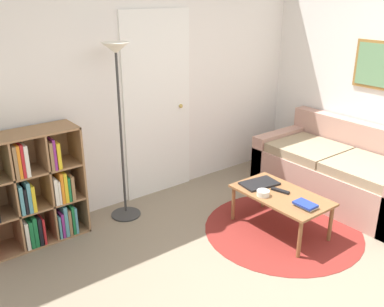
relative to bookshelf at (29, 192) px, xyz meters
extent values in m
plane|color=gray|center=(1.40, -2.14, -0.50)|extent=(14.00, 14.00, 0.00)
cube|color=silver|center=(1.40, 0.22, 0.80)|extent=(7.07, 0.05, 2.60)
cube|color=white|center=(1.51, 0.18, 0.51)|extent=(0.83, 0.02, 2.00)
sphere|color=tan|center=(1.80, 0.16, 0.47)|extent=(0.04, 0.04, 0.04)
cube|color=silver|center=(3.46, -0.98, 0.80)|extent=(0.05, 5.33, 2.60)
cube|color=olive|center=(3.42, -1.25, 0.93)|extent=(0.02, 0.68, 0.51)
cube|color=#669366|center=(3.41, -1.25, 0.93)|extent=(0.01, 0.62, 0.45)
cylinder|color=maroon|center=(1.96, -1.28, -0.49)|extent=(1.51, 1.51, 0.01)
cube|color=#936B47|center=(0.47, 0.00, 0.03)|extent=(0.02, 0.34, 1.05)
cube|color=#936B47|center=(0.01, 0.00, 0.54)|extent=(0.94, 0.34, 0.02)
cube|color=#936B47|center=(0.01, 0.00, -0.49)|extent=(0.94, 0.34, 0.02)
cube|color=#936B47|center=(0.01, 0.16, 0.03)|extent=(0.94, 0.02, 1.05)
cube|color=#936B47|center=(-0.14, 0.00, 0.03)|extent=(0.02, 0.32, 1.01)
cube|color=#936B47|center=(0.16, 0.00, 0.03)|extent=(0.02, 0.32, 1.01)
cube|color=#936B47|center=(0.01, 0.00, -0.14)|extent=(0.90, 0.32, 0.02)
cube|color=#936B47|center=(0.01, 0.00, 0.20)|extent=(0.90, 0.32, 0.02)
cube|color=silver|center=(-0.11, -0.03, -0.35)|extent=(0.03, 0.26, 0.26)
cube|color=#196B38|center=(-0.07, -0.07, -0.35)|extent=(0.03, 0.19, 0.26)
cube|color=#196B38|center=(-0.03, -0.03, -0.33)|extent=(0.03, 0.26, 0.29)
cube|color=black|center=(0.01, -0.07, -0.34)|extent=(0.03, 0.19, 0.27)
cube|color=#B21E23|center=(0.04, -0.06, -0.35)|extent=(0.02, 0.20, 0.25)
cube|color=teal|center=(0.19, -0.05, -0.37)|extent=(0.02, 0.22, 0.22)
cube|color=#7F287A|center=(0.22, -0.06, -0.36)|extent=(0.03, 0.21, 0.24)
cube|color=teal|center=(0.25, -0.06, -0.33)|extent=(0.03, 0.20, 0.30)
cube|color=olive|center=(0.29, -0.03, -0.35)|extent=(0.03, 0.27, 0.26)
cube|color=#196B38|center=(0.32, -0.06, -0.33)|extent=(0.02, 0.21, 0.28)
cube|color=teal|center=(0.35, -0.04, -0.35)|extent=(0.02, 0.25, 0.26)
cube|color=teal|center=(-0.11, -0.04, 0.00)|extent=(0.03, 0.24, 0.27)
cube|color=black|center=(-0.07, -0.05, -0.01)|extent=(0.02, 0.22, 0.24)
cube|color=teal|center=(-0.04, -0.03, 0.01)|extent=(0.03, 0.26, 0.28)
cube|color=gold|center=(-0.01, -0.05, -0.01)|extent=(0.03, 0.23, 0.24)
cube|color=silver|center=(0.20, -0.04, -0.01)|extent=(0.03, 0.24, 0.25)
cube|color=silver|center=(0.22, -0.05, -0.02)|extent=(0.02, 0.22, 0.22)
cube|color=orange|center=(0.25, -0.07, 0.01)|extent=(0.03, 0.19, 0.29)
cube|color=gold|center=(0.28, -0.06, 0.01)|extent=(0.03, 0.20, 0.28)
cube|color=#196B38|center=(0.32, -0.07, -0.01)|extent=(0.02, 0.19, 0.23)
cube|color=olive|center=(0.35, -0.07, -0.01)|extent=(0.03, 0.19, 0.24)
cube|color=olive|center=(-0.11, -0.06, 0.35)|extent=(0.03, 0.20, 0.29)
cube|color=orange|center=(-0.08, -0.05, 0.35)|extent=(0.03, 0.22, 0.29)
cube|color=#B21E23|center=(-0.05, -0.05, 0.35)|extent=(0.02, 0.23, 0.29)
cube|color=silver|center=(-0.02, -0.05, 0.34)|extent=(0.03, 0.22, 0.28)
cube|color=olive|center=(0.19, -0.07, 0.33)|extent=(0.03, 0.19, 0.26)
cube|color=#7F287A|center=(0.22, -0.04, 0.34)|extent=(0.02, 0.25, 0.28)
cube|color=gold|center=(0.26, -0.03, 0.33)|extent=(0.03, 0.26, 0.24)
cylinder|color=#333333|center=(0.90, -0.09, -0.49)|extent=(0.30, 0.30, 0.01)
cylinder|color=#333333|center=(0.90, -0.09, 0.37)|extent=(0.02, 0.02, 1.64)
cone|color=white|center=(0.90, -0.09, 1.19)|extent=(0.26, 0.26, 0.10)
cube|color=tan|center=(2.96, -1.17, -0.28)|extent=(0.90, 1.79, 0.43)
cube|color=tan|center=(3.33, -1.17, -0.10)|extent=(0.16, 1.79, 0.80)
cube|color=tan|center=(2.96, -0.36, -0.21)|extent=(0.90, 0.16, 0.57)
cube|color=#9E896A|center=(2.88, -1.54, -0.01)|extent=(0.70, 0.72, 0.10)
cube|color=#9E896A|center=(2.88, -0.81, -0.01)|extent=(0.70, 0.72, 0.10)
cube|color=brown|center=(1.93, -1.25, -0.12)|extent=(0.52, 0.91, 0.02)
cylinder|color=brown|center=(1.71, -1.66, -0.31)|extent=(0.04, 0.04, 0.36)
cylinder|color=brown|center=(1.71, -0.83, -0.31)|extent=(0.04, 0.04, 0.36)
cylinder|color=brown|center=(2.15, -1.66, -0.31)|extent=(0.04, 0.04, 0.36)
cylinder|color=brown|center=(2.15, -0.83, -0.31)|extent=(0.04, 0.04, 0.36)
cube|color=black|center=(1.92, -0.98, -0.10)|extent=(0.39, 0.28, 0.02)
cylinder|color=silver|center=(1.76, -1.17, -0.09)|extent=(0.12, 0.12, 0.05)
cube|color=silver|center=(1.91, -1.55, -0.10)|extent=(0.13, 0.19, 0.02)
cube|color=navy|center=(1.89, -1.55, -0.08)|extent=(0.13, 0.19, 0.02)
cube|color=black|center=(1.96, -1.21, -0.10)|extent=(0.09, 0.18, 0.02)
camera|label=1|loc=(-0.94, -3.59, 1.68)|focal=40.00mm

